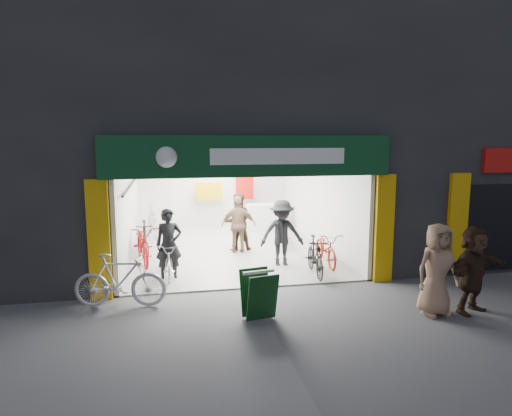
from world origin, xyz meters
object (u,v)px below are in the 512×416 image
object	(u,v)px
bike_left_front	(169,259)
bike_right_front	(315,256)
parked_bike	(120,280)
sandwich_board	(259,293)
pedestrian_near	(437,269)

from	to	relation	value
bike_left_front	bike_right_front	size ratio (longest dim) A/B	1.05
bike_left_front	bike_right_front	bearing A→B (deg)	-10.37
parked_bike	sandwich_board	distance (m)	2.90
bike_left_front	parked_bike	bearing A→B (deg)	-118.03
parked_bike	sandwich_board	size ratio (longest dim) A/B	2.04
sandwich_board	parked_bike	bearing A→B (deg)	145.87
pedestrian_near	parked_bike	bearing A→B (deg)	159.83
parked_bike	sandwich_board	bearing A→B (deg)	-104.34
bike_right_front	parked_bike	distance (m)	4.78
bike_right_front	pedestrian_near	distance (m)	3.29
pedestrian_near	bike_left_front	bearing A→B (deg)	139.92
parked_bike	pedestrian_near	distance (m)	6.33
pedestrian_near	sandwich_board	xyz separation A→B (m)	(-3.45, 0.45, -0.40)
bike_left_front	sandwich_board	bearing A→B (deg)	-62.18
parked_bike	bike_right_front	bearing A→B (deg)	-65.13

